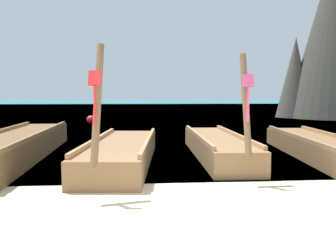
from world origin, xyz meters
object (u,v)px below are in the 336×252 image
Objects in this scene: longtail_boat_yellow_ribbon at (18,146)px; longtail_boat_red_ribbon at (122,152)px; longtail_boat_green_ribbon at (319,148)px; karst_rock at (332,32)px; mooring_buoy_near at (91,120)px; longtail_boat_pink_ribbon at (217,146)px.

longtail_boat_yellow_ribbon reaches higher than longtail_boat_red_ribbon.
longtail_boat_red_ribbon is at bearing -176.59° from longtail_boat_green_ribbon.
longtail_boat_yellow_ribbon is at bearing -138.82° from karst_rock.
mooring_buoy_near is at bearing 101.79° from longtail_boat_red_ribbon.
longtail_boat_yellow_ribbon is at bearing 175.47° from longtail_boat_green_ribbon.
longtail_boat_red_ribbon is at bearing -163.95° from longtail_boat_pink_ribbon.
longtail_boat_red_ribbon is 0.45× the size of karst_rock.
longtail_boat_green_ribbon is at bearing -56.15° from mooring_buoy_near.
longtail_boat_green_ribbon is 13.72m from mooring_buoy_near.
karst_rock reaches higher than longtail_boat_green_ribbon.
karst_rock reaches higher than mooring_buoy_near.
longtail_boat_pink_ribbon is 0.44× the size of karst_rock.
longtail_boat_yellow_ribbon reaches higher than longtail_boat_green_ribbon.
longtail_boat_green_ribbon is at bearing -8.88° from longtail_boat_pink_ribbon.
longtail_boat_green_ribbon reaches higher than mooring_buoy_near.
longtail_boat_red_ribbon reaches higher than longtail_boat_pink_ribbon.
longtail_boat_red_ribbon is 2.63m from longtail_boat_pink_ribbon.
longtail_boat_pink_ribbon is at bearing 171.12° from longtail_boat_green_ribbon.
karst_rock is at bearing 48.03° from longtail_boat_red_ribbon.
longtail_boat_red_ribbon is at bearing -18.56° from longtail_boat_yellow_ribbon.
longtail_boat_green_ribbon is at bearing 3.41° from longtail_boat_red_ribbon.
karst_rock is at bearing 41.18° from longtail_boat_yellow_ribbon.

